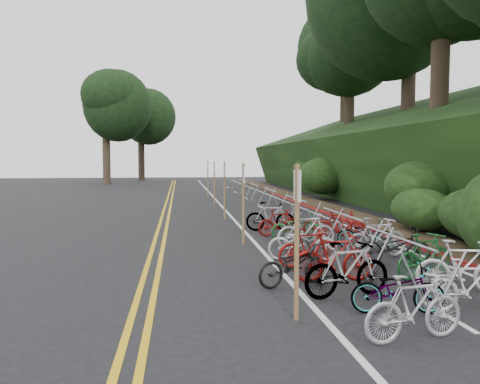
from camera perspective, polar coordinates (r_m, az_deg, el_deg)
name	(u,v)px	position (r m, az deg, el deg)	size (l,w,h in m)	color
ground	(248,290)	(9.60, 0.92, -11.85)	(120.00, 120.00, 0.00)	black
road_markings	(227,222)	(19.51, -1.53, -3.71)	(7.47, 80.00, 0.01)	gold
red_curb	(330,214)	(22.43, 10.96, -2.66)	(0.25, 28.00, 0.10)	maroon
embankment	(406,160)	(31.60, 19.55, 3.67)	(14.30, 48.14, 9.11)	black
tree_cluster	(343,22)	(34.36, 12.47, 19.53)	(32.82, 54.35, 19.06)	#2D2319
bike_rack_front	(396,254)	(9.31, 18.50, -7.15)	(1.15, 2.79, 1.19)	gray
bike_racks_rest	(270,196)	(22.63, 3.68, -0.49)	(1.14, 23.00, 1.17)	gray
signpost_near	(297,232)	(7.63, 6.95, -4.83)	(0.08, 0.40, 2.55)	brown
signposts_rest	(219,183)	(23.25, -2.60, 1.06)	(0.08, 18.40, 2.50)	brown
bike_front	(294,265)	(9.87, 6.54, -8.80)	(1.68, 0.58, 0.88)	black
bike_valet	(350,244)	(12.18, 13.27, -6.18)	(3.31, 12.23, 1.09)	#9E9EA3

